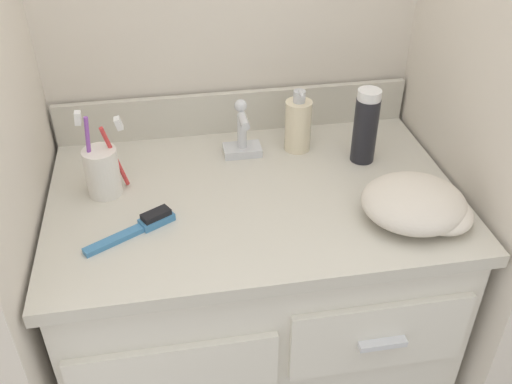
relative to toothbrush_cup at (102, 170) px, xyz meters
name	(u,v)px	position (x,y,z in m)	size (l,w,h in m)	color
wall_back	(229,5)	(0.32, 0.29, 0.25)	(1.07, 0.08, 2.20)	beige
wall_right	(496,43)	(0.81, -0.05, 0.25)	(0.08, 0.66, 2.20)	beige
vanity	(254,313)	(0.32, -0.06, -0.44)	(0.89, 0.60, 0.79)	silver
backsplash	(235,112)	(0.32, 0.23, 0.00)	(0.89, 0.02, 0.11)	beige
sink_faucet	(242,136)	(0.32, 0.11, -0.01)	(0.09, 0.09, 0.14)	silver
toothbrush_cup	(102,170)	(0.00, 0.00, 0.00)	(0.09, 0.07, 0.20)	white
soap_dispenser	(298,124)	(0.46, 0.11, 0.01)	(0.06, 0.07, 0.16)	beige
shaving_cream_can	(366,126)	(0.60, 0.04, 0.03)	(0.06, 0.06, 0.18)	black
hairbrush	(142,225)	(0.08, -0.14, -0.05)	(0.18, 0.12, 0.03)	teal
hand_towel	(420,205)	(0.63, -0.21, -0.02)	(0.22, 0.20, 0.08)	beige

